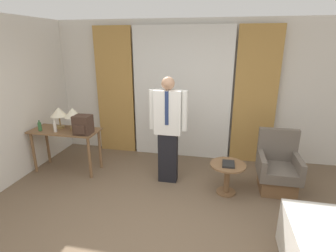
# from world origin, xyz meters

# --- Properties ---
(ground_plane) EXTENTS (16.00, 16.00, 0.00)m
(ground_plane) POSITION_xyz_m (0.00, 0.00, 0.00)
(ground_plane) COLOR brown
(wall_back) EXTENTS (10.00, 0.06, 2.70)m
(wall_back) POSITION_xyz_m (0.00, 2.80, 1.35)
(wall_back) COLOR silver
(wall_back) RESTS_ON ground_plane
(curtain_sheer_center) EXTENTS (1.92, 0.06, 2.58)m
(curtain_sheer_center) POSITION_xyz_m (0.00, 2.67, 1.29)
(curtain_sheer_center) COLOR white
(curtain_sheer_center) RESTS_ON ground_plane
(curtain_drape_left) EXTENTS (0.78, 0.06, 2.58)m
(curtain_drape_left) POSITION_xyz_m (-1.39, 2.67, 1.29)
(curtain_drape_left) COLOR #B28442
(curtain_drape_left) RESTS_ON ground_plane
(curtain_drape_right) EXTENTS (0.78, 0.06, 2.58)m
(curtain_drape_right) POSITION_xyz_m (1.39, 2.67, 1.29)
(curtain_drape_right) COLOR #B28442
(curtain_drape_right) RESTS_ON ground_plane
(desk) EXTENTS (1.21, 0.52, 0.78)m
(desk) POSITION_xyz_m (-1.93, 1.58, 0.66)
(desk) COLOR brown
(desk) RESTS_ON ground_plane
(table_lamp_left) EXTENTS (0.30, 0.30, 0.39)m
(table_lamp_left) POSITION_xyz_m (-2.07, 1.67, 1.07)
(table_lamp_left) COLOR #9E7F47
(table_lamp_left) RESTS_ON desk
(table_lamp_right) EXTENTS (0.30, 0.30, 0.39)m
(table_lamp_right) POSITION_xyz_m (-1.79, 1.67, 1.07)
(table_lamp_right) COLOR #9E7F47
(table_lamp_right) RESTS_ON desk
(bottle_near_edge) EXTENTS (0.06, 0.06, 0.19)m
(bottle_near_edge) POSITION_xyz_m (-2.32, 1.45, 0.86)
(bottle_near_edge) COLOR #336638
(bottle_near_edge) RESTS_ON desk
(bottle_by_lamp) EXTENTS (0.06, 0.06, 0.23)m
(bottle_by_lamp) POSITION_xyz_m (-2.02, 1.45, 0.88)
(bottle_by_lamp) COLOR silver
(bottle_by_lamp) RESTS_ON desk
(backpack) EXTENTS (0.28, 0.27, 0.32)m
(backpack) POSITION_xyz_m (-1.49, 1.46, 0.94)
(backpack) COLOR #422D23
(backpack) RESTS_ON desk
(person) EXTENTS (0.62, 0.21, 1.77)m
(person) POSITION_xyz_m (-0.04, 1.56, 0.97)
(person) COLOR black
(person) RESTS_ON ground_plane
(armchair) EXTENTS (0.62, 0.65, 0.95)m
(armchair) POSITION_xyz_m (1.72, 1.66, 0.33)
(armchair) COLOR brown
(armchair) RESTS_ON ground_plane
(side_table) EXTENTS (0.55, 0.55, 0.50)m
(side_table) POSITION_xyz_m (0.93, 1.37, 0.34)
(side_table) COLOR brown
(side_table) RESTS_ON ground_plane
(book) EXTENTS (0.18, 0.25, 0.03)m
(book) POSITION_xyz_m (0.94, 1.34, 0.51)
(book) COLOR black
(book) RESTS_ON side_table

